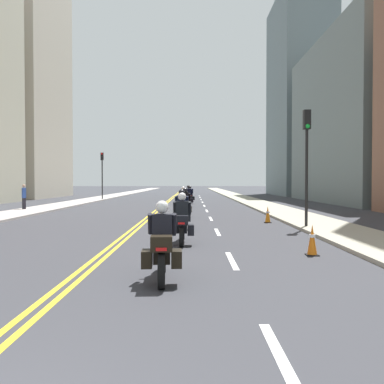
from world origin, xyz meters
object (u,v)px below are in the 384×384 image
(motorcycle_0, at_px, (162,248))
(traffic_light_far, at_px, (102,167))
(motorcycle_3, at_px, (185,206))
(motorcycle_5, at_px, (189,198))
(traffic_cone_0, at_px, (312,240))
(pedestrian_0, at_px, (24,197))
(motorcycle_4, at_px, (184,202))
(traffic_cone_1, at_px, (268,214))
(motorcycle_1, at_px, (182,223))
(motorcycle_2, at_px, (182,213))
(motorcycle_6, at_px, (190,196))
(traffic_light_near, at_px, (307,148))

(motorcycle_0, xyz_separation_m, traffic_light_far, (-8.91, 36.88, 2.80))
(motorcycle_3, bearing_deg, motorcycle_5, 92.06)
(traffic_cone_0, bearing_deg, pedestrian_0, 129.82)
(motorcycle_4, xyz_separation_m, traffic_light_far, (-8.94, 17.58, 2.81))
(motorcycle_3, bearing_deg, pedestrian_0, 156.02)
(traffic_cone_1, height_order, traffic_light_far, traffic_light_far)
(traffic_cone_0, bearing_deg, motorcycle_1, 148.59)
(motorcycle_2, distance_m, traffic_cone_0, 7.49)
(motorcycle_4, xyz_separation_m, motorcycle_6, (0.39, 10.40, -0.01))
(pedestrian_0, bearing_deg, traffic_light_near, -155.93)
(motorcycle_2, bearing_deg, traffic_cone_0, -60.71)
(motorcycle_0, bearing_deg, motorcycle_3, 86.22)
(motorcycle_0, relative_size, motorcycle_3, 0.97)
(motorcycle_0, distance_m, motorcycle_3, 14.82)
(traffic_light_near, relative_size, traffic_light_far, 0.98)
(traffic_light_near, bearing_deg, motorcycle_2, 178.66)
(motorcycle_5, xyz_separation_m, pedestrian_0, (-11.02, -4.28, 0.23))
(motorcycle_1, xyz_separation_m, traffic_light_near, (5.07, 4.27, 2.73))
(motorcycle_1, distance_m, motorcycle_5, 19.51)
(motorcycle_0, height_order, motorcycle_1, motorcycle_1)
(traffic_light_far, bearing_deg, motorcycle_4, -63.05)
(traffic_light_near, bearing_deg, motorcycle_3, 133.20)
(motorcycle_5, height_order, traffic_light_far, traffic_light_far)
(traffic_light_near, relative_size, pedestrian_0, 2.77)
(motorcycle_6, bearing_deg, motorcycle_5, -94.18)
(motorcycle_4, bearing_deg, traffic_light_near, -64.70)
(motorcycle_4, relative_size, motorcycle_5, 1.04)
(traffic_cone_1, bearing_deg, motorcycle_4, 119.70)
(motorcycle_2, distance_m, motorcycle_3, 5.35)
(motorcycle_5, xyz_separation_m, traffic_cone_1, (3.88, -12.60, -0.29))
(traffic_cone_0, bearing_deg, motorcycle_5, 99.10)
(motorcycle_1, height_order, traffic_light_far, traffic_light_far)
(motorcycle_3, relative_size, traffic_cone_0, 2.68)
(motorcycle_0, relative_size, traffic_light_near, 0.44)
(motorcycle_0, relative_size, traffic_light_far, 0.43)
(pedestrian_0, bearing_deg, motorcycle_1, -175.83)
(traffic_cone_0, bearing_deg, motorcycle_0, -142.34)
(traffic_light_near, height_order, pedestrian_0, traffic_light_near)
(traffic_cone_1, relative_size, traffic_light_near, 0.16)
(motorcycle_6, xyz_separation_m, traffic_cone_1, (3.79, -17.72, -0.24))
(traffic_light_far, bearing_deg, pedestrian_0, -96.14)
(motorcycle_4, height_order, traffic_light_near, traffic_light_near)
(traffic_cone_0, relative_size, traffic_cone_1, 1.04)
(traffic_cone_0, xyz_separation_m, traffic_light_far, (-12.70, 33.96, 3.04))
(motorcycle_0, height_order, motorcycle_5, motorcycle_5)
(traffic_cone_1, bearing_deg, motorcycle_6, 102.08)
(motorcycle_3, bearing_deg, motorcycle_0, -88.10)
(motorcycle_2, bearing_deg, traffic_light_near, -1.14)
(motorcycle_5, height_order, motorcycle_6, motorcycle_5)
(traffic_cone_0, bearing_deg, motorcycle_2, 119.09)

